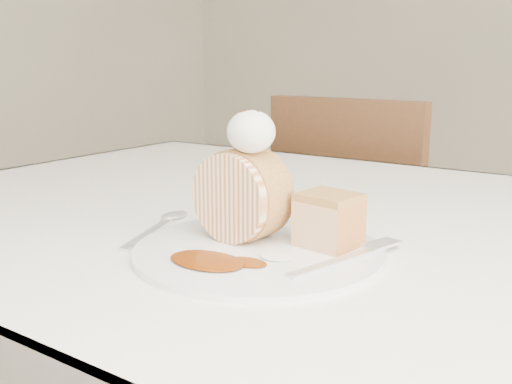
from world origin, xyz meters
The scene contains 10 objects.
table centered at (0.00, 0.20, 0.66)m, with size 1.40×0.90×0.75m.
chair_far centered at (-0.25, 0.88, 0.50)m, with size 0.44×0.44×0.87m.
plate centered at (-0.01, 0.02, 0.75)m, with size 0.27×0.27×0.01m, color white.
roulade_slice centered at (-0.04, 0.04, 0.81)m, with size 0.10×0.10×0.06m, color #FDDEB0.
cake_chunk centered at (0.05, 0.07, 0.78)m, with size 0.06×0.06×0.05m, color #AE8442.
whipped_cream centered at (-0.02, 0.03, 0.88)m, with size 0.05×0.05×0.05m, color white.
caramel_drizzle centered at (-0.02, 0.03, 0.91)m, with size 0.03×0.02×0.01m, color #652604.
caramel_pool centered at (-0.02, -0.05, 0.76)m, with size 0.09×0.06×0.00m, color #652604, non-canonical shape.
fork centered at (0.09, 0.02, 0.76)m, with size 0.02×0.16×0.00m, color silver.
spoon centered at (-0.15, 0.00, 0.75)m, with size 0.02×0.15×0.00m, color silver.
Camera 1 is at (0.32, -0.47, 0.95)m, focal length 40.00 mm.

